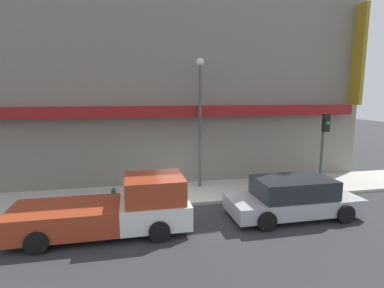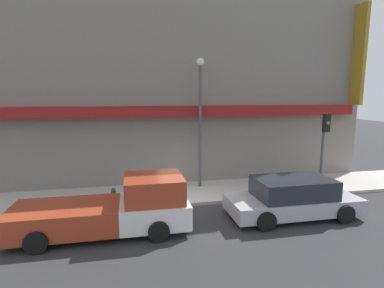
# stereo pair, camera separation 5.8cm
# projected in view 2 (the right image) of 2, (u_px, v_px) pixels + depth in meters

# --- Properties ---
(ground_plane) EXTENTS (80.00, 80.00, 0.00)m
(ground_plane) POSITION_uv_depth(u_px,v_px,m) (190.00, 206.00, 12.02)
(ground_plane) COLOR #2D2D30
(sidewalk) EXTENTS (36.00, 2.99, 0.13)m
(sidewalk) POSITION_uv_depth(u_px,v_px,m) (184.00, 193.00, 13.45)
(sidewalk) COLOR #B7B2A8
(sidewalk) RESTS_ON ground
(building) EXTENTS (19.80, 3.80, 11.74)m
(building) POSITION_uv_depth(u_px,v_px,m) (173.00, 67.00, 15.41)
(building) COLOR gray
(building) RESTS_ON ground
(pickup_truck) EXTENTS (5.54, 2.17, 1.79)m
(pickup_truck) POSITION_uv_depth(u_px,v_px,m) (115.00, 209.00, 9.66)
(pickup_truck) COLOR white
(pickup_truck) RESTS_ON ground
(parked_car) EXTENTS (4.75, 2.12, 1.43)m
(parked_car) POSITION_uv_depth(u_px,v_px,m) (293.00, 198.00, 10.93)
(parked_car) COLOR #ADADB2
(parked_car) RESTS_ON ground
(fire_hydrant) EXTENTS (0.19, 0.19, 0.61)m
(fire_hydrant) POSITION_uv_depth(u_px,v_px,m) (114.00, 195.00, 12.00)
(fire_hydrant) COLOR #196633
(fire_hydrant) RESTS_ON sidewalk
(street_lamp) EXTENTS (0.36, 0.36, 5.92)m
(street_lamp) POSITION_uv_depth(u_px,v_px,m) (200.00, 109.00, 13.65)
(street_lamp) COLOR #4C4C4C
(street_lamp) RESTS_ON sidewalk
(traffic_light) EXTENTS (0.28, 0.42, 3.46)m
(traffic_light) POSITION_uv_depth(u_px,v_px,m) (324.00, 138.00, 13.52)
(traffic_light) COLOR #4C4C4C
(traffic_light) RESTS_ON sidewalk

